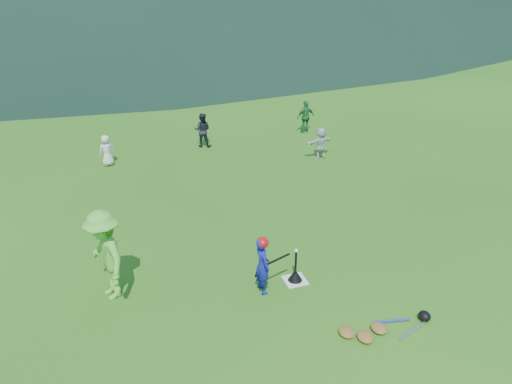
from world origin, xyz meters
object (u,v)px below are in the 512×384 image
batter_child (262,265)px  home_plate (295,280)px  fielder_a (107,150)px  equipment_pile (379,328)px  batting_tee (295,276)px  adult_coach (106,255)px  fielder_d (320,143)px  fielder_c (306,117)px  fielder_b (202,130)px

batter_child → home_plate: bearing=-86.3°
fielder_a → equipment_pile: 10.37m
home_plate → fielder_a: (-3.22, 7.64, 0.49)m
batting_tee → adult_coach: bearing=168.5°
fielder_d → adult_coach: bearing=26.0°
batter_child → batting_tee: bearing=-86.3°
fielder_d → equipment_pile: bearing=61.3°
fielder_c → batting_tee: 9.43m
fielder_c → home_plate: bearing=57.9°
fielder_a → fielder_d: bearing=146.7°
home_plate → fielder_a: bearing=112.8°
batter_child → batting_tee: (0.76, 0.10, -0.48)m
home_plate → equipment_pile: bearing=-66.2°
fielder_b → batting_tee: 8.32m
fielder_c → fielder_d: 2.61m
fielder_b → fielder_c: size_ratio=0.99×
adult_coach → home_plate: bearing=62.4°
adult_coach → fielder_c: (7.66, 7.77, -0.33)m
fielder_b → fielder_d: size_ratio=1.13×
fielder_b → equipment_pile: (0.80, -10.21, -0.53)m
home_plate → adult_coach: size_ratio=0.24×
fielder_c → fielder_d: bearing=69.8°
home_plate → fielder_d: (3.41, 5.98, 0.52)m
fielder_b → batting_tee: size_ratio=1.76×
equipment_pile → batter_child: bearing=131.5°
fielder_c → batting_tee: (-4.02, -8.51, -0.47)m
fielder_b → fielder_c: fielder_c is taller
adult_coach → batting_tee: 3.81m
home_plate → fielder_b: 8.33m
adult_coach → fielder_d: adult_coach is taller
fielder_d → equipment_pile: (-2.58, -7.88, -0.46)m
fielder_c → fielder_d: (-0.60, -2.54, -0.07)m
home_plate → fielder_c: (4.02, 8.51, 0.59)m
fielder_b → batting_tee: (-0.04, -8.31, -0.47)m
fielder_a → fielder_c: size_ratio=0.83×
fielder_a → home_plate: bearing=93.6°
home_plate → batter_child: bearing=-172.8°
fielder_c → fielder_a: bearing=0.1°
adult_coach → batting_tee: bearing=62.4°
fielder_a → batting_tee: 8.29m
fielder_c → equipment_pile: (-3.18, -10.42, -0.54)m
fielder_b → fielder_c: (3.98, 0.20, 0.01)m
fielder_b → home_plate: bearing=113.5°
adult_coach → fielder_a: (0.43, 6.90, -0.44)m
fielder_a → equipment_pile: fielder_a is taller
home_plate → batting_tee: 0.12m
fielder_c → fielder_b: bearing=-3.9°
fielder_a → batting_tee: bearing=93.6°
batter_child → fielder_d: 7.37m
adult_coach → batting_tee: (3.64, -0.74, -0.81)m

